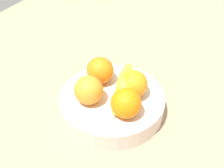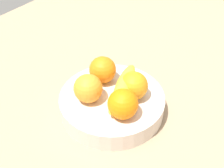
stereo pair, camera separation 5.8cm
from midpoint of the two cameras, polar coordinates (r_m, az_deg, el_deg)
ground_plane at (r=80.14cm, az=1.80°, el=-4.23°), size 180.00×140.00×3.00cm
fruit_bowl at (r=74.59cm, az=2.24°, el=-3.97°), size 27.95×27.95×5.26cm
orange_front_left at (r=69.30cm, az=-2.58°, el=-1.00°), size 7.42×7.42×7.42cm
orange_front_right at (r=65.33cm, az=4.83°, el=-4.24°), size 7.42×7.42×7.42cm
orange_center at (r=70.43cm, az=6.77°, el=-0.49°), size 7.42×7.42×7.42cm
orange_back_left at (r=75.23cm, az=0.27°, el=2.88°), size 7.42×7.42×7.42cm
banana_bunch at (r=70.21cm, az=5.23°, el=-1.17°), size 17.55×8.97×6.20cm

